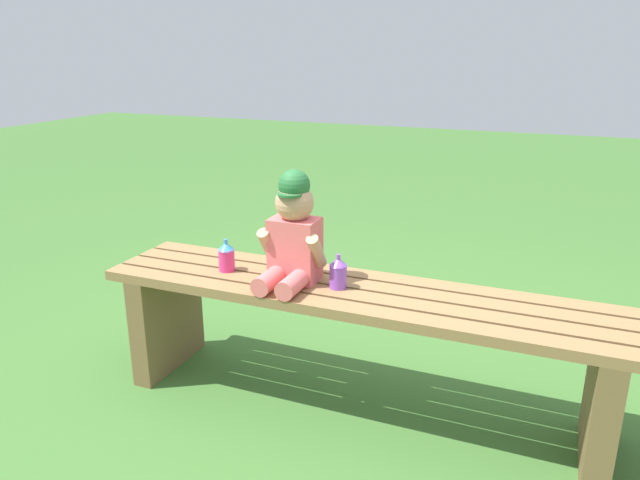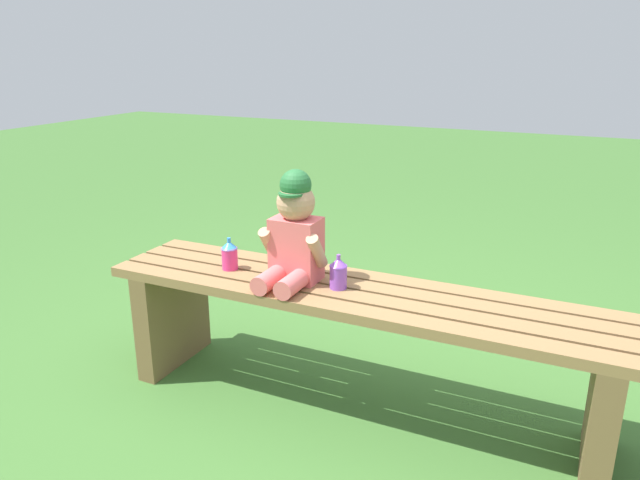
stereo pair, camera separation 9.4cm
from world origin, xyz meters
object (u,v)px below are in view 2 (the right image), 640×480
park_bench (356,327)px  sippy_cup_left (230,254)px  sippy_cup_right (338,272)px  child_figure (294,234)px

park_bench → sippy_cup_left: sippy_cup_left is taller
sippy_cup_left → sippy_cup_right: (0.45, 0.00, 0.00)m
park_bench → child_figure: 0.40m
sippy_cup_left → sippy_cup_right: size_ratio=1.00×
child_figure → sippy_cup_left: child_figure is taller
park_bench → sippy_cup_right: size_ratio=15.08×
sippy_cup_right → park_bench: bearing=12.7°
park_bench → sippy_cup_right: sippy_cup_right is taller
park_bench → child_figure: size_ratio=4.62×
park_bench → child_figure: bearing=-176.4°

